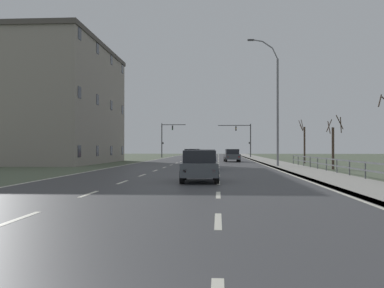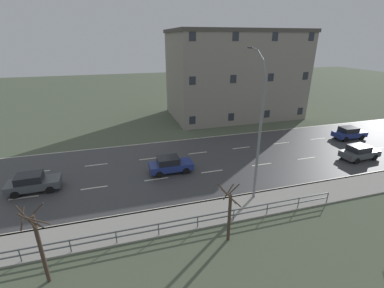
{
  "view_description": "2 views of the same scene",
  "coord_description": "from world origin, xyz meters",
  "px_view_note": "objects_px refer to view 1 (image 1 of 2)",
  "views": [
    {
      "loc": [
        2.34,
        -2.34,
        1.68
      ],
      "look_at": [
        -0.81,
        48.22,
        2.18
      ],
      "focal_mm": 39.97,
      "sensor_mm": 36.0,
      "label": 1
    },
    {
      "loc": [
        23.77,
        26.09,
        11.94
      ],
      "look_at": [
        0.0,
        33.06,
        2.14
      ],
      "focal_mm": 24.87,
      "sensor_mm": 36.0,
      "label": 2
    }
  ],
  "objects_px": {
    "traffic_signal_left": "(166,135)",
    "brick_building": "(53,104)",
    "street_lamp_midground": "(276,104)",
    "traffic_signal_right": "(244,135)",
    "car_far_right": "(191,155)",
    "car_near_left": "(205,160)",
    "car_far_left": "(200,166)",
    "car_distant": "(195,154)",
    "car_mid_centre": "(232,155)"
  },
  "relations": [
    {
      "from": "street_lamp_midground",
      "to": "brick_building",
      "type": "distance_m",
      "value": 25.55
    },
    {
      "from": "car_mid_centre",
      "to": "car_far_right",
      "type": "bearing_deg",
      "value": 139.96
    },
    {
      "from": "car_mid_centre",
      "to": "street_lamp_midground",
      "type": "bearing_deg",
      "value": -79.8
    },
    {
      "from": "traffic_signal_left",
      "to": "car_far_right",
      "type": "distance_m",
      "value": 21.02
    },
    {
      "from": "car_near_left",
      "to": "car_mid_centre",
      "type": "bearing_deg",
      "value": 82.43
    },
    {
      "from": "car_near_left",
      "to": "car_far_right",
      "type": "distance_m",
      "value": 23.97
    },
    {
      "from": "car_distant",
      "to": "car_far_right",
      "type": "height_order",
      "value": "same"
    },
    {
      "from": "traffic_signal_right",
      "to": "car_mid_centre",
      "type": "relative_size",
      "value": 1.41
    },
    {
      "from": "car_far_left",
      "to": "car_distant",
      "type": "bearing_deg",
      "value": 91.55
    },
    {
      "from": "street_lamp_midground",
      "to": "car_distant",
      "type": "relative_size",
      "value": 2.79
    },
    {
      "from": "traffic_signal_right",
      "to": "traffic_signal_left",
      "type": "distance_m",
      "value": 14.11
    },
    {
      "from": "car_near_left",
      "to": "car_far_right",
      "type": "height_order",
      "value": "same"
    },
    {
      "from": "traffic_signal_left",
      "to": "car_far_left",
      "type": "height_order",
      "value": "traffic_signal_left"
    },
    {
      "from": "traffic_signal_right",
      "to": "car_far_left",
      "type": "distance_m",
      "value": 53.86
    },
    {
      "from": "street_lamp_midground",
      "to": "car_near_left",
      "type": "xyz_separation_m",
      "value": [
        -6.15,
        -5.46,
        -4.78
      ]
    },
    {
      "from": "car_near_left",
      "to": "brick_building",
      "type": "bearing_deg",
      "value": 140.95
    },
    {
      "from": "street_lamp_midground",
      "to": "car_far_right",
      "type": "distance_m",
      "value": 20.9
    },
    {
      "from": "traffic_signal_right",
      "to": "traffic_signal_left",
      "type": "bearing_deg",
      "value": 171.88
    },
    {
      "from": "car_far_left",
      "to": "car_far_right",
      "type": "xyz_separation_m",
      "value": [
        -2.72,
        35.55,
        0.0
      ]
    },
    {
      "from": "street_lamp_midground",
      "to": "car_mid_centre",
      "type": "distance_m",
      "value": 15.56
    },
    {
      "from": "car_distant",
      "to": "brick_building",
      "type": "relative_size",
      "value": 0.2
    },
    {
      "from": "street_lamp_midground",
      "to": "car_distant",
      "type": "height_order",
      "value": "street_lamp_midground"
    },
    {
      "from": "street_lamp_midground",
      "to": "car_far_left",
      "type": "xyz_separation_m",
      "value": [
        -6.02,
        -17.18,
        -4.78
      ]
    },
    {
      "from": "traffic_signal_left",
      "to": "car_near_left",
      "type": "relative_size",
      "value": 1.5
    },
    {
      "from": "car_mid_centre",
      "to": "brick_building",
      "type": "height_order",
      "value": "brick_building"
    },
    {
      "from": "street_lamp_midground",
      "to": "car_far_left",
      "type": "relative_size",
      "value": 2.76
    },
    {
      "from": "traffic_signal_left",
      "to": "car_far_left",
      "type": "distance_m",
      "value": 56.23
    },
    {
      "from": "street_lamp_midground",
      "to": "traffic_signal_left",
      "type": "height_order",
      "value": "street_lamp_midground"
    },
    {
      "from": "traffic_signal_right",
      "to": "traffic_signal_left",
      "type": "xyz_separation_m",
      "value": [
        -13.97,
        1.99,
        0.05
      ]
    },
    {
      "from": "car_mid_centre",
      "to": "car_far_left",
      "type": "bearing_deg",
      "value": -97.91
    },
    {
      "from": "traffic_signal_left",
      "to": "car_near_left",
      "type": "xyz_separation_m",
      "value": [
        8.44,
        -43.76,
        -3.2
      ]
    },
    {
      "from": "traffic_signal_right",
      "to": "car_far_right",
      "type": "distance_m",
      "value": 19.94
    },
    {
      "from": "brick_building",
      "to": "car_near_left",
      "type": "bearing_deg",
      "value": -39.23
    },
    {
      "from": "traffic_signal_left",
      "to": "brick_building",
      "type": "bearing_deg",
      "value": -107.61
    },
    {
      "from": "traffic_signal_left",
      "to": "brick_building",
      "type": "xyz_separation_m",
      "value": [
        -9.29,
        -29.28,
        2.67
      ]
    },
    {
      "from": "traffic_signal_left",
      "to": "traffic_signal_right",
      "type": "bearing_deg",
      "value": -8.12
    },
    {
      "from": "car_distant",
      "to": "car_mid_centre",
      "type": "bearing_deg",
      "value": -70.08
    },
    {
      "from": "car_near_left",
      "to": "car_mid_centre",
      "type": "relative_size",
      "value": 0.98
    },
    {
      "from": "traffic_signal_left",
      "to": "car_mid_centre",
      "type": "relative_size",
      "value": 1.47
    },
    {
      "from": "brick_building",
      "to": "car_mid_centre",
      "type": "bearing_deg",
      "value": 14.77
    },
    {
      "from": "car_mid_centre",
      "to": "car_near_left",
      "type": "bearing_deg",
      "value": -100.99
    },
    {
      "from": "street_lamp_midground",
      "to": "traffic_signal_right",
      "type": "distance_m",
      "value": 36.35
    },
    {
      "from": "traffic_signal_left",
      "to": "car_far_left",
      "type": "relative_size",
      "value": 1.49
    },
    {
      "from": "car_far_left",
      "to": "car_far_right",
      "type": "relative_size",
      "value": 1.01
    },
    {
      "from": "car_far_right",
      "to": "street_lamp_midground",
      "type": "bearing_deg",
      "value": -63.72
    },
    {
      "from": "street_lamp_midground",
      "to": "traffic_signal_right",
      "type": "height_order",
      "value": "street_lamp_midground"
    },
    {
      "from": "car_far_left",
      "to": "car_near_left",
      "type": "bearing_deg",
      "value": 88.65
    },
    {
      "from": "brick_building",
      "to": "car_distant",
      "type": "bearing_deg",
      "value": 53.18
    },
    {
      "from": "traffic_signal_right",
      "to": "brick_building",
      "type": "relative_size",
      "value": 0.29
    },
    {
      "from": "traffic_signal_left",
      "to": "brick_building",
      "type": "distance_m",
      "value": 30.84
    }
  ]
}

